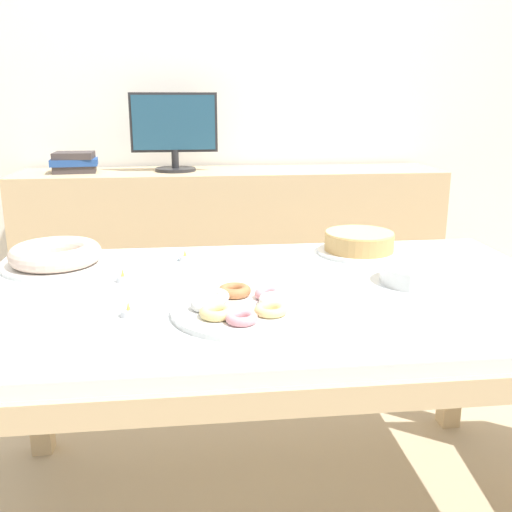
{
  "coord_description": "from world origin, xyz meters",
  "views": [
    {
      "loc": [
        -0.21,
        -1.46,
        1.23
      ],
      "look_at": [
        -0.03,
        0.12,
        0.8
      ],
      "focal_mm": 40.0,
      "sensor_mm": 36.0,
      "label": 1
    }
  ],
  "objects_px": {
    "pastry_platter": "(242,307)",
    "cake_golden_bundt": "(56,256)",
    "computer_monitor": "(174,132)",
    "tealight_near_cakes": "(185,257)",
    "book_stack": "(74,162)",
    "tealight_left_edge": "(129,312)",
    "plate_stack": "(418,274)",
    "cake_chocolate_round": "(359,243)",
    "tealight_centre": "(123,278)"
  },
  "relations": [
    {
      "from": "cake_chocolate_round",
      "to": "cake_golden_bundt",
      "type": "relative_size",
      "value": 0.86
    },
    {
      "from": "book_stack",
      "to": "cake_golden_bundt",
      "type": "distance_m",
      "value": 1.16
    },
    {
      "from": "pastry_platter",
      "to": "computer_monitor",
      "type": "bearing_deg",
      "value": 96.6
    },
    {
      "from": "tealight_left_edge",
      "to": "tealight_near_cakes",
      "type": "distance_m",
      "value": 0.49
    },
    {
      "from": "tealight_centre",
      "to": "tealight_left_edge",
      "type": "bearing_deg",
      "value": -81.18
    },
    {
      "from": "computer_monitor",
      "to": "tealight_centre",
      "type": "relative_size",
      "value": 10.6
    },
    {
      "from": "computer_monitor",
      "to": "plate_stack",
      "type": "relative_size",
      "value": 2.02
    },
    {
      "from": "book_stack",
      "to": "tealight_near_cakes",
      "type": "distance_m",
      "value": 1.25
    },
    {
      "from": "pastry_platter",
      "to": "plate_stack",
      "type": "height_order",
      "value": "plate_stack"
    },
    {
      "from": "tealight_left_edge",
      "to": "computer_monitor",
      "type": "bearing_deg",
      "value": 86.94
    },
    {
      "from": "cake_golden_bundt",
      "to": "pastry_platter",
      "type": "distance_m",
      "value": 0.7
    },
    {
      "from": "computer_monitor",
      "to": "cake_golden_bundt",
      "type": "relative_size",
      "value": 1.33
    },
    {
      "from": "pastry_platter",
      "to": "tealight_centre",
      "type": "xyz_separation_m",
      "value": [
        -0.31,
        0.28,
        -0.0
      ]
    },
    {
      "from": "plate_stack",
      "to": "tealight_centre",
      "type": "height_order",
      "value": "plate_stack"
    },
    {
      "from": "tealight_left_edge",
      "to": "cake_golden_bundt",
      "type": "bearing_deg",
      "value": 120.42
    },
    {
      "from": "computer_monitor",
      "to": "pastry_platter",
      "type": "xyz_separation_m",
      "value": [
        0.18,
        -1.6,
        -0.33
      ]
    },
    {
      "from": "plate_stack",
      "to": "tealight_centre",
      "type": "xyz_separation_m",
      "value": [
        -0.82,
        0.1,
        -0.01
      ]
    },
    {
      "from": "plate_stack",
      "to": "tealight_near_cakes",
      "type": "height_order",
      "value": "plate_stack"
    },
    {
      "from": "computer_monitor",
      "to": "tealight_left_edge",
      "type": "relative_size",
      "value": 10.6
    },
    {
      "from": "pastry_platter",
      "to": "tealight_near_cakes",
      "type": "distance_m",
      "value": 0.5
    },
    {
      "from": "computer_monitor",
      "to": "pastry_platter",
      "type": "height_order",
      "value": "computer_monitor"
    },
    {
      "from": "tealight_left_edge",
      "to": "tealight_centre",
      "type": "distance_m",
      "value": 0.28
    },
    {
      "from": "cake_golden_bundt",
      "to": "tealight_centre",
      "type": "xyz_separation_m",
      "value": [
        0.22,
        -0.17,
        -0.02
      ]
    },
    {
      "from": "plate_stack",
      "to": "tealight_left_edge",
      "type": "distance_m",
      "value": 0.8
    },
    {
      "from": "plate_stack",
      "to": "tealight_centre",
      "type": "bearing_deg",
      "value": 172.89
    },
    {
      "from": "pastry_platter",
      "to": "plate_stack",
      "type": "distance_m",
      "value": 0.54
    },
    {
      "from": "computer_monitor",
      "to": "tealight_near_cakes",
      "type": "xyz_separation_m",
      "value": [
        0.05,
        -1.11,
        -0.33
      ]
    },
    {
      "from": "book_stack",
      "to": "tealight_near_cakes",
      "type": "relative_size",
      "value": 5.9
    },
    {
      "from": "tealight_centre",
      "to": "cake_chocolate_round",
      "type": "bearing_deg",
      "value": 16.28
    },
    {
      "from": "book_stack",
      "to": "plate_stack",
      "type": "relative_size",
      "value": 1.12
    },
    {
      "from": "tealight_near_cakes",
      "to": "tealight_centre",
      "type": "bearing_deg",
      "value": -131.02
    },
    {
      "from": "cake_chocolate_round",
      "to": "pastry_platter",
      "type": "xyz_separation_m",
      "value": [
        -0.44,
        -0.5,
        -0.02
      ]
    },
    {
      "from": "plate_stack",
      "to": "computer_monitor",
      "type": "bearing_deg",
      "value": 116.23
    },
    {
      "from": "cake_chocolate_round",
      "to": "tealight_centre",
      "type": "xyz_separation_m",
      "value": [
        -0.75,
        -0.22,
        -0.02
      ]
    },
    {
      "from": "cake_golden_bundt",
      "to": "tealight_left_edge",
      "type": "height_order",
      "value": "cake_golden_bundt"
    },
    {
      "from": "tealight_near_cakes",
      "to": "computer_monitor",
      "type": "bearing_deg",
      "value": 92.39
    },
    {
      "from": "computer_monitor",
      "to": "plate_stack",
      "type": "height_order",
      "value": "computer_monitor"
    },
    {
      "from": "cake_golden_bundt",
      "to": "tealight_left_edge",
      "type": "distance_m",
      "value": 0.52
    },
    {
      "from": "plate_stack",
      "to": "tealight_left_edge",
      "type": "height_order",
      "value": "plate_stack"
    },
    {
      "from": "tealight_left_edge",
      "to": "tealight_near_cakes",
      "type": "height_order",
      "value": "same"
    },
    {
      "from": "computer_monitor",
      "to": "tealight_left_edge",
      "type": "height_order",
      "value": "computer_monitor"
    },
    {
      "from": "cake_chocolate_round",
      "to": "tealight_left_edge",
      "type": "xyz_separation_m",
      "value": [
        -0.71,
        -0.49,
        -0.02
      ]
    },
    {
      "from": "book_stack",
      "to": "cake_golden_bundt",
      "type": "relative_size",
      "value": 0.74
    },
    {
      "from": "book_stack",
      "to": "tealight_centre",
      "type": "relative_size",
      "value": 5.9
    },
    {
      "from": "cake_golden_bundt",
      "to": "tealight_centre",
      "type": "relative_size",
      "value": 7.99
    },
    {
      "from": "pastry_platter",
      "to": "book_stack",
      "type": "bearing_deg",
      "value": 112.82
    },
    {
      "from": "cake_golden_bundt",
      "to": "pastry_platter",
      "type": "bearing_deg",
      "value": -40.6
    },
    {
      "from": "cake_golden_bundt",
      "to": "cake_chocolate_round",
      "type": "bearing_deg",
      "value": 2.9
    },
    {
      "from": "cake_golden_bundt",
      "to": "tealight_centre",
      "type": "distance_m",
      "value": 0.28
    },
    {
      "from": "pastry_platter",
      "to": "cake_golden_bundt",
      "type": "bearing_deg",
      "value": 139.4
    }
  ]
}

